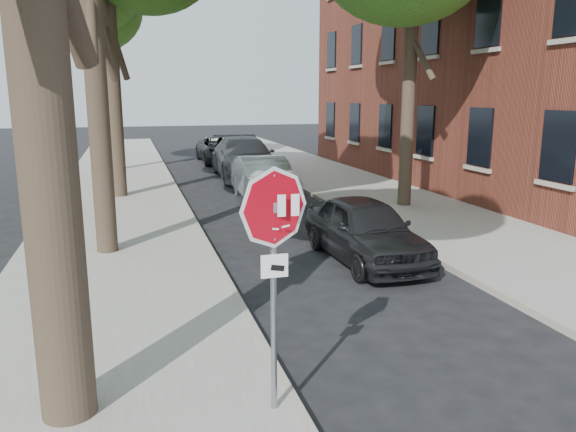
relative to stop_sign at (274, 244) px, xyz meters
name	(u,v)px	position (x,y,z in m)	size (l,w,h in m)	color
ground	(335,408)	(0.70, 0.03, -1.95)	(120.00, 120.00, 0.00)	black
sidewalk_left	(116,209)	(-1.80, 12.03, -1.89)	(4.00, 55.00, 0.12)	gray
sidewalk_right	(376,195)	(6.70, 12.03, -1.89)	(4.00, 55.00, 0.12)	gray
curb_left	(185,205)	(0.25, 12.03, -1.88)	(0.12, 55.00, 0.13)	#9E9384
curb_right	(319,198)	(4.65, 12.03, -1.88)	(0.12, 55.00, 0.13)	#9E9384
stop_sign	(274,244)	(0.00, 0.00, 0.00)	(0.76, 0.34, 2.61)	gray
tree_far	(103,4)	(-2.02, 21.14, 5.26)	(5.29, 4.91, 9.33)	black
car_a	(365,230)	(3.30, 5.21, -1.28)	(1.58, 3.92, 1.33)	black
car_b	(264,179)	(2.87, 12.45, -1.24)	(1.51, 4.32, 1.42)	#A4A9AC
car_c	(244,158)	(3.30, 17.80, -1.11)	(2.35, 5.77, 1.67)	#48484D
car_d	(222,149)	(3.30, 23.41, -1.27)	(2.24, 4.85, 1.35)	black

